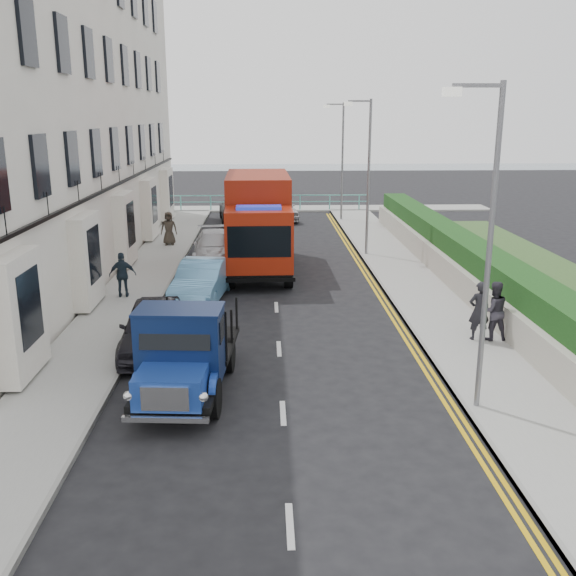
% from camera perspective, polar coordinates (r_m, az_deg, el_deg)
% --- Properties ---
extents(ground, '(120.00, 120.00, 0.00)m').
position_cam_1_polar(ground, '(16.19, -0.65, -7.92)').
color(ground, black).
rests_on(ground, ground).
extents(pavement_west, '(2.40, 38.00, 0.12)m').
position_cam_1_polar(pavement_west, '(25.18, -13.08, 0.32)').
color(pavement_west, gray).
rests_on(pavement_west, ground).
extents(pavement_east, '(2.60, 38.00, 0.12)m').
position_cam_1_polar(pavement_east, '(25.34, 10.90, 0.54)').
color(pavement_east, gray).
rests_on(pavement_east, ground).
extents(promenade, '(30.00, 2.50, 0.12)m').
position_cam_1_polar(promenade, '(44.34, -1.58, 7.05)').
color(promenade, gray).
rests_on(promenade, ground).
extents(sea_plane, '(120.00, 120.00, 0.00)m').
position_cam_1_polar(sea_plane, '(75.16, -1.80, 10.37)').
color(sea_plane, slate).
rests_on(sea_plane, ground).
extents(terrace_west, '(6.31, 30.20, 14.25)m').
position_cam_1_polar(terrace_west, '(29.35, -20.98, 15.83)').
color(terrace_west, white).
rests_on(terrace_west, ground).
extents(garden_east, '(1.45, 28.00, 1.75)m').
position_cam_1_polar(garden_east, '(25.64, 15.17, 2.38)').
color(garden_east, '#B2AD9E').
rests_on(garden_east, ground).
extents(seafront_railing, '(13.00, 0.08, 1.11)m').
position_cam_1_polar(seafront_railing, '(43.47, -1.58, 7.58)').
color(seafront_railing, '#59B2A5').
rests_on(seafront_railing, ground).
extents(lamp_near, '(1.23, 0.18, 7.00)m').
position_cam_1_polar(lamp_near, '(13.86, 17.11, 4.71)').
color(lamp_near, slate).
rests_on(lamp_near, ground).
extents(lamp_mid, '(1.23, 0.18, 7.00)m').
position_cam_1_polar(lamp_mid, '(29.33, 6.96, 10.49)').
color(lamp_mid, slate).
rests_on(lamp_mid, ground).
extents(lamp_far, '(1.23, 0.18, 7.00)m').
position_cam_1_polar(lamp_far, '(39.22, 4.69, 11.72)').
color(lamp_far, slate).
rests_on(lamp_far, ground).
extents(bedford_lorry, '(2.19, 4.85, 2.23)m').
position_cam_1_polar(bedford_lorry, '(14.73, -9.36, -6.24)').
color(bedford_lorry, black).
rests_on(bedford_lorry, ground).
extents(red_lorry, '(2.68, 7.54, 3.92)m').
position_cam_1_polar(red_lorry, '(26.78, -2.67, 6.02)').
color(red_lorry, black).
rests_on(red_lorry, ground).
extents(parked_car_front, '(1.95, 4.27, 1.42)m').
position_cam_1_polar(parked_car_front, '(18.03, -11.87, -3.40)').
color(parked_car_front, black).
rests_on(parked_car_front, ground).
extents(parked_car_mid, '(2.02, 4.42, 1.41)m').
position_cam_1_polar(parked_car_mid, '(22.72, -7.67, 0.65)').
color(parked_car_mid, '#5F9DCD').
rests_on(parked_car_mid, ground).
extents(parked_car_rear, '(2.20, 4.75, 1.34)m').
position_cam_1_polar(parked_car_rear, '(28.59, -6.53, 3.64)').
color(parked_car_rear, '#B9BABE').
rests_on(parked_car_rear, ground).
extents(seafront_car_left, '(2.99, 5.55, 1.48)m').
position_cam_1_polar(seafront_car_left, '(39.20, -4.22, 6.94)').
color(seafront_car_left, black).
rests_on(seafront_car_left, ground).
extents(seafront_car_right, '(2.62, 4.60, 1.47)m').
position_cam_1_polar(seafront_car_right, '(39.88, -0.81, 7.12)').
color(seafront_car_right, '#B3B3B9').
rests_on(seafront_car_right, ground).
extents(pedestrian_east_near, '(0.66, 0.47, 1.71)m').
position_cam_1_polar(pedestrian_east_near, '(18.96, 16.63, -1.94)').
color(pedestrian_east_near, black).
rests_on(pedestrian_east_near, pavement_east).
extents(pedestrian_east_far, '(0.86, 0.69, 1.71)m').
position_cam_1_polar(pedestrian_east_far, '(19.09, 17.80, -1.93)').
color(pedestrian_east_far, '#34303B').
rests_on(pedestrian_east_far, pavement_east).
extents(pedestrian_west_near, '(0.98, 0.52, 1.59)m').
position_cam_1_polar(pedestrian_west_near, '(23.20, -14.48, 1.14)').
color(pedestrian_west_near, '#1C2934').
rests_on(pedestrian_west_near, pavement_west).
extents(pedestrian_west_far, '(0.84, 0.59, 1.63)m').
position_cam_1_polar(pedestrian_west_far, '(32.08, -10.55, 5.23)').
color(pedestrian_west_far, '#362F27').
rests_on(pedestrian_west_far, pavement_west).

